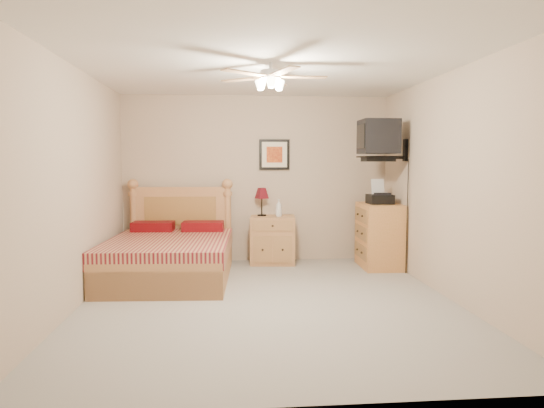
# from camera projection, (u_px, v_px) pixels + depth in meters

# --- Properties ---
(floor) EXTENTS (4.50, 4.50, 0.00)m
(floor) POSITION_uv_depth(u_px,v_px,m) (269.00, 302.00, 5.23)
(floor) COLOR gray
(floor) RESTS_ON ground
(ceiling) EXTENTS (4.00, 4.50, 0.04)m
(ceiling) POSITION_uv_depth(u_px,v_px,m) (269.00, 66.00, 5.01)
(ceiling) COLOR white
(ceiling) RESTS_ON ground
(wall_back) EXTENTS (4.00, 0.04, 2.50)m
(wall_back) POSITION_uv_depth(u_px,v_px,m) (257.00, 179.00, 7.35)
(wall_back) COLOR tan
(wall_back) RESTS_ON ground
(wall_front) EXTENTS (4.00, 0.04, 2.50)m
(wall_front) POSITION_uv_depth(u_px,v_px,m) (300.00, 206.00, 2.89)
(wall_front) COLOR tan
(wall_front) RESTS_ON ground
(wall_left) EXTENTS (0.04, 4.50, 2.50)m
(wall_left) POSITION_uv_depth(u_px,v_px,m) (74.00, 188.00, 4.94)
(wall_left) COLOR tan
(wall_left) RESTS_ON ground
(wall_right) EXTENTS (0.04, 4.50, 2.50)m
(wall_right) POSITION_uv_depth(u_px,v_px,m) (451.00, 186.00, 5.30)
(wall_right) COLOR tan
(wall_right) RESTS_ON ground
(bed) EXTENTS (1.60, 2.04, 1.27)m
(bed) POSITION_uv_depth(u_px,v_px,m) (169.00, 231.00, 6.18)
(bed) COLOR #BE804B
(bed) RESTS_ON ground
(nightstand) EXTENTS (0.70, 0.55, 0.71)m
(nightstand) POSITION_uv_depth(u_px,v_px,m) (273.00, 240.00, 7.21)
(nightstand) COLOR #AA7042
(nightstand) RESTS_ON ground
(table_lamp) EXTENTS (0.29, 0.29, 0.42)m
(table_lamp) POSITION_uv_depth(u_px,v_px,m) (262.00, 202.00, 7.22)
(table_lamp) COLOR #580C15
(table_lamp) RESTS_ON nightstand
(lotion_bottle) EXTENTS (0.13, 0.13, 0.25)m
(lotion_bottle) POSITION_uv_depth(u_px,v_px,m) (279.00, 208.00, 7.14)
(lotion_bottle) COLOR silver
(lotion_bottle) RESTS_ON nightstand
(framed_picture) EXTENTS (0.46, 0.04, 0.46)m
(framed_picture) POSITION_uv_depth(u_px,v_px,m) (274.00, 155.00, 7.33)
(framed_picture) COLOR black
(framed_picture) RESTS_ON wall_back
(dresser) EXTENTS (0.56, 0.79, 0.92)m
(dresser) POSITION_uv_depth(u_px,v_px,m) (380.00, 236.00, 6.94)
(dresser) COLOR #A97233
(dresser) RESTS_ON ground
(fax_machine) EXTENTS (0.34, 0.36, 0.35)m
(fax_machine) POSITION_uv_depth(u_px,v_px,m) (380.00, 192.00, 6.85)
(fax_machine) COLOR black
(fax_machine) RESTS_ON dresser
(magazine_lower) EXTENTS (0.27, 0.31, 0.02)m
(magazine_lower) POSITION_uv_depth(u_px,v_px,m) (373.00, 201.00, 7.19)
(magazine_lower) COLOR beige
(magazine_lower) RESTS_ON dresser
(magazine_upper) EXTENTS (0.29, 0.33, 0.02)m
(magazine_upper) POSITION_uv_depth(u_px,v_px,m) (373.00, 200.00, 7.20)
(magazine_upper) COLOR gray
(magazine_upper) RESTS_ON magazine_lower
(wall_tv) EXTENTS (0.56, 0.46, 0.58)m
(wall_tv) POSITION_uv_depth(u_px,v_px,m) (389.00, 140.00, 6.56)
(wall_tv) COLOR black
(wall_tv) RESTS_ON wall_right
(ceiling_fan) EXTENTS (1.14, 1.14, 0.28)m
(ceiling_fan) POSITION_uv_depth(u_px,v_px,m) (270.00, 77.00, 4.83)
(ceiling_fan) COLOR silver
(ceiling_fan) RESTS_ON ceiling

